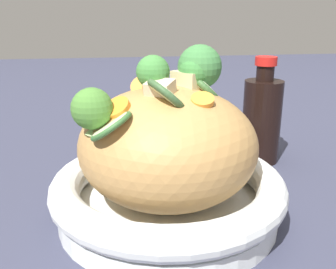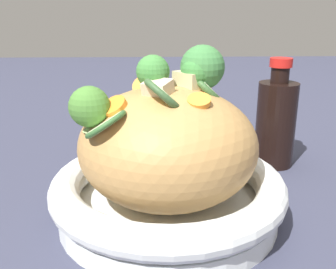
# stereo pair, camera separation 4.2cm
# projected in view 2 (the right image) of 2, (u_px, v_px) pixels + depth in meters

# --- Properties ---
(ground_plane) EXTENTS (3.00, 3.00, 0.00)m
(ground_plane) POSITION_uv_depth(u_px,v_px,m) (168.00, 216.00, 0.45)
(ground_plane) COLOR #34364B
(serving_bowl) EXTENTS (0.26, 0.26, 0.06)m
(serving_bowl) POSITION_uv_depth(u_px,v_px,m) (168.00, 194.00, 0.44)
(serving_bowl) COLOR white
(serving_bowl) RESTS_ON ground_plane
(noodle_heap) EXTENTS (0.19, 0.19, 0.13)m
(noodle_heap) POSITION_uv_depth(u_px,v_px,m) (168.00, 146.00, 0.42)
(noodle_heap) COLOR #B2844B
(noodle_heap) RESTS_ON serving_bowl
(broccoli_florets) EXTENTS (0.11, 0.17, 0.08)m
(broccoli_florets) POSITION_uv_depth(u_px,v_px,m) (169.00, 79.00, 0.40)
(broccoli_florets) COLOR #A5C37A
(broccoli_florets) RESTS_ON serving_bowl
(carrot_coins) EXTENTS (0.08, 0.11, 0.03)m
(carrot_coins) POSITION_uv_depth(u_px,v_px,m) (145.00, 99.00, 0.39)
(carrot_coins) COLOR orange
(carrot_coins) RESTS_ON serving_bowl
(zucchini_slices) EXTENTS (0.11, 0.14, 0.06)m
(zucchini_slices) POSITION_uv_depth(u_px,v_px,m) (164.00, 101.00, 0.38)
(zucchini_slices) COLOR beige
(zucchini_slices) RESTS_ON serving_bowl
(chicken_chunks) EXTENTS (0.07, 0.08, 0.02)m
(chicken_chunks) POSITION_uv_depth(u_px,v_px,m) (182.00, 85.00, 0.41)
(chicken_chunks) COLOR beige
(chicken_chunks) RESTS_ON serving_bowl
(soy_sauce_bottle) EXTENTS (0.06, 0.06, 0.16)m
(soy_sauce_bottle) POSITION_uv_depth(u_px,v_px,m) (276.00, 121.00, 0.58)
(soy_sauce_bottle) COLOR black
(soy_sauce_bottle) RESTS_ON ground_plane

